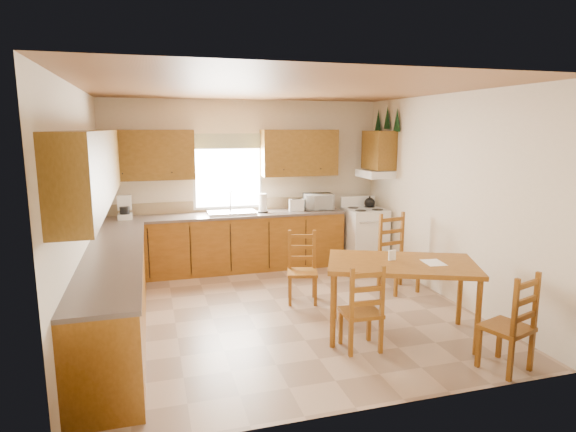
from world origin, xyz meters
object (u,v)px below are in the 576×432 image
object	(u,v)px
dining_table	(400,299)
chair_near_left	(361,306)
stove	(364,237)
chair_near_right	(507,321)
microwave	(318,202)
chair_far_left	(302,268)
chair_far_right	(399,254)

from	to	relation	value
dining_table	chair_near_left	bearing A→B (deg)	-138.95
stove	chair_near_right	xyz separation A→B (m)	(-0.26, -3.67, 0.02)
chair_near_right	chair_near_left	bearing A→B (deg)	-52.78
microwave	chair_far_left	distance (m)	1.97
chair_near_right	microwave	bearing A→B (deg)	-101.48
chair_far_left	chair_near_left	bearing A→B (deg)	-68.34
dining_table	chair_near_left	size ratio (longest dim) A/B	1.71
chair_near_right	chair_far_left	distance (m)	2.59
chair_near_right	chair_far_right	bearing A→B (deg)	-111.80
stove	microwave	distance (m)	0.98
dining_table	chair_far_right	distance (m)	1.52
chair_far_right	stove	bearing A→B (deg)	74.33
chair_near_right	chair_far_left	bearing A→B (deg)	-78.43
microwave	chair_near_right	bearing A→B (deg)	-76.55
chair_far_right	chair_near_left	bearing A→B (deg)	-140.98
chair_near_left	chair_near_right	size ratio (longest dim) A/B	0.95
microwave	chair_far_left	bearing A→B (deg)	-109.18
chair_near_left	chair_far_right	size ratio (longest dim) A/B	0.85
microwave	chair_near_left	size ratio (longest dim) A/B	0.48
chair_far_left	dining_table	bearing A→B (deg)	-45.69
chair_far_left	chair_near_right	bearing A→B (deg)	-44.62
chair_near_right	chair_far_right	distance (m)	2.29
dining_table	chair_near_left	distance (m)	0.58
chair_near_left	dining_table	bearing A→B (deg)	-159.34
microwave	chair_near_left	distance (m)	3.28
stove	microwave	xyz separation A→B (m)	(-0.73, 0.27, 0.59)
stove	chair_near_right	world-z (taller)	chair_near_right
microwave	chair_near_right	xyz separation A→B (m)	(0.47, -3.94, -0.57)
chair_near_left	chair_far_left	xyz separation A→B (m)	(-0.16, 1.47, 0.00)
stove	microwave	world-z (taller)	microwave
chair_near_left	chair_near_right	bearing A→B (deg)	148.02
stove	chair_near_right	size ratio (longest dim) A/B	0.96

